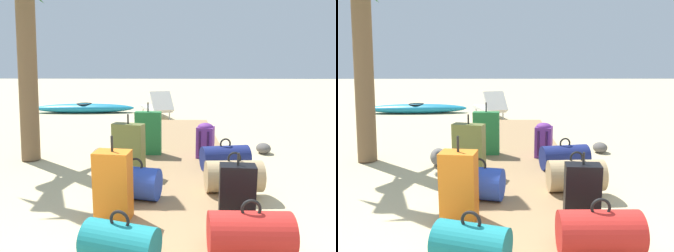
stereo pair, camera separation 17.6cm
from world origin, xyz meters
TOP-DOWN VIEW (x-y plane):
  - ground_plane at (0.00, 2.99)m, footprint 60.00×60.00m
  - boardwalk at (0.00, 3.73)m, footprint 1.61×7.46m
  - duffel_bag_red at (0.55, 1.11)m, footprint 0.66×0.35m
  - suitcase_black at (0.57, 1.76)m, footprint 0.36×0.22m
  - duffel_bag_blue at (-0.48, 2.20)m, footprint 0.59×0.47m
  - suitcase_green at (-0.49, 4.05)m, footprint 0.44×0.19m
  - duffel_bag_tan at (0.65, 2.43)m, footprint 0.68×0.41m
  - suitcase_olive at (-0.68, 3.07)m, footprint 0.46×0.28m
  - backpack_purple at (0.44, 3.88)m, footprint 0.32×0.32m
  - duffel_bag_navy at (0.67, 3.25)m, footprint 0.72×0.47m
  - duffel_bag_teal at (-0.46, 0.97)m, footprint 0.64×0.47m
  - suitcase_orange at (-0.64, 1.70)m, footprint 0.37×0.27m
  - lounge_chair at (-0.58, 8.28)m, footprint 1.09×1.64m
  - kayak at (-3.00, 9.24)m, footprint 3.25×0.82m
  - rock_left_mid at (-1.23, 3.67)m, footprint 0.34×0.41m
  - rock_right_mid at (1.54, 4.42)m, footprint 0.27×0.31m

SIDE VIEW (x-z plane):
  - ground_plane at x=0.00m, z-range 0.00..0.00m
  - boardwalk at x=0.00m, z-range 0.00..0.08m
  - rock_right_mid at x=1.54m, z-range 0.00..0.18m
  - rock_left_mid at x=-1.23m, z-range 0.00..0.28m
  - kayak at x=-3.00m, z-range 0.00..0.31m
  - duffel_bag_teal at x=-0.46m, z-range 0.03..0.45m
  - duffel_bag_navy at x=0.67m, z-range 0.03..0.49m
  - duffel_bag_red at x=0.55m, z-range 0.03..0.49m
  - duffel_bag_blue at x=-0.48m, z-range 0.03..0.50m
  - duffel_bag_tan at x=0.65m, z-range 0.03..0.51m
  - lounge_chair at x=-0.58m, z-range -0.07..0.73m
  - suitcase_black at x=0.57m, z-range 0.02..0.68m
  - backpack_purple at x=0.44m, z-range 0.09..0.66m
  - suitcase_orange at x=-0.64m, z-range 0.00..0.84m
  - suitcase_olive at x=-0.68m, z-range 0.02..0.84m
  - suitcase_green at x=-0.49m, z-range 0.00..0.88m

